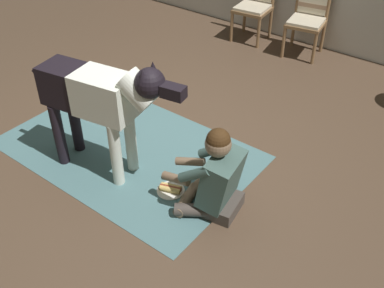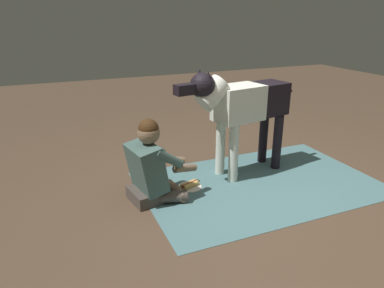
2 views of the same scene
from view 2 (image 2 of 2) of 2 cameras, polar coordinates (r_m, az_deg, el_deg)
name	(u,v)px [view 2 (image 2 of 2)]	position (r m, az deg, el deg)	size (l,w,h in m)	color
ground_plane	(258,194)	(3.69, 10.53, -7.88)	(14.34, 14.34, 0.00)	brown
area_rug	(259,183)	(3.90, 10.71, -6.19)	(2.46, 1.58, 0.01)	slate
person_sitting_on_floor	(152,167)	(3.42, -6.47, -3.75)	(0.69, 0.57, 0.81)	#483F39
large_dog	(243,106)	(3.85, 8.08, 6.02)	(1.54, 0.46, 1.21)	silver
hot_dog_on_plate	(190,185)	(3.74, -0.38, -6.62)	(0.25, 0.25, 0.06)	silver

